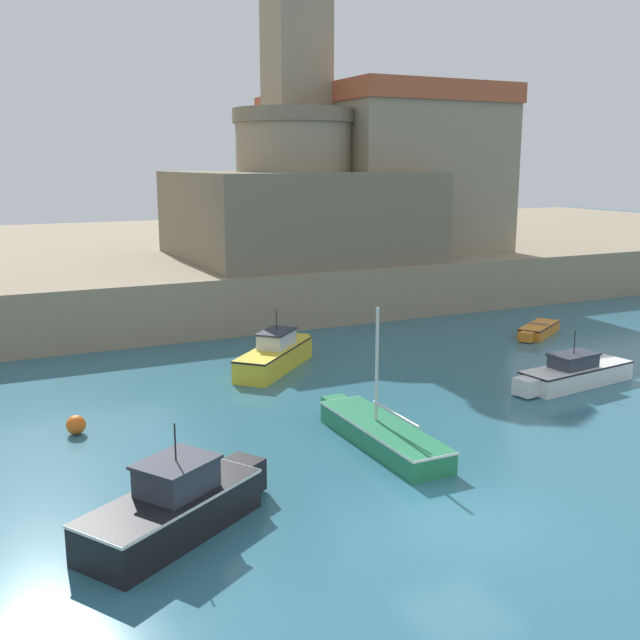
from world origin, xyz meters
TOP-DOWN VIEW (x-y plane):
  - ground_plane at (0.00, 0.00)m, footprint 200.00×200.00m
  - quay_seawall at (0.00, 40.81)m, footprint 120.00×40.00m
  - motorboat_yellow_0 at (1.24, 14.65)m, footprint 4.90×4.82m
  - sailboat_green_1 at (0.81, 5.27)m, footprint 1.49×6.31m
  - motorboat_white_2 at (10.72, 7.42)m, footprint 5.79×2.07m
  - motorboat_black_4 at (-6.25, 2.55)m, footprint 5.28×4.00m
  - dinghy_orange_5 at (15.43, 14.67)m, footprint 3.67×2.65m
  - mooring_buoy at (-7.45, 10.25)m, footprint 0.61×0.61m
  - church at (15.27, 31.94)m, footprint 14.72×17.44m
  - fortress at (8.00, 27.87)m, footprint 13.28×13.28m

SIDE VIEW (x-z plane):
  - ground_plane at x=0.00m, z-range 0.00..0.00m
  - dinghy_orange_5 at x=15.43m, z-range -0.01..0.61m
  - mooring_buoy at x=-7.45m, z-range 0.00..0.61m
  - sailboat_green_1 at x=0.81m, z-range -1.73..2.50m
  - motorboat_white_2 at x=10.72m, z-range -0.61..1.59m
  - motorboat_yellow_0 at x=1.24m, z-range -0.65..1.87m
  - motorboat_black_4 at x=-6.25m, z-range -0.67..1.98m
  - quay_seawall at x=0.00m, z-range 0.00..2.91m
  - fortress at x=8.00m, z-range 1.70..10.32m
  - church at x=15.27m, z-range -0.37..17.42m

